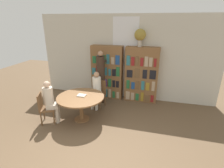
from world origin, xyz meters
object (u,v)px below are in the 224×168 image
Objects in this scene: flower_vase at (140,35)px; chair_near_camera at (45,107)px; bookshelf_left at (107,72)px; seated_reader_left at (96,88)px; chair_left_side at (99,92)px; seated_reader_right at (50,99)px; reading_table at (81,100)px; bookshelf_right at (141,75)px; librarian_standing at (101,72)px.

chair_near_camera is (-2.33, -2.19, -1.81)m from flower_vase.
bookshelf_left is at bearing 127.69° from chair_near_camera.
seated_reader_left is at bearing 114.19° from chair_near_camera.
flower_vase is 2.31m from chair_left_side.
chair_left_side is (-0.05, -0.79, -0.47)m from bookshelf_left.
flower_vase is 3.43m from seated_reader_right.
reading_table is at bearing 90.00° from chair_left_side.
chair_near_camera is at bearing -118.58° from bookshelf_left.
flower_vase is 0.46× the size of seated_reader_right.
bookshelf_left is 1.00m from seated_reader_left.
librarian_standing is at bearing -159.30° from bookshelf_right.
chair_left_side is at bearing -146.26° from flower_vase.
chair_near_camera is 1.66m from seated_reader_left.
seated_reader_left is (1.10, 1.22, 0.21)m from chair_near_camera.
bookshelf_right is 1.59m from chair_left_side.
seated_reader_left is at bearing 77.73° from reading_table.
chair_left_side is 1.66m from seated_reader_right.
librarian_standing is (-0.02, 0.29, 0.61)m from chair_left_side.
chair_left_side is 0.28m from seated_reader_left.
chair_left_side reaches higher than reading_table.
bookshelf_left is 1.56× the size of seated_reader_left.
flower_vase is at bearing 109.51° from chair_near_camera.
chair_near_camera reaches higher than reading_table.
seated_reader_right reaches higher than chair_near_camera.
bookshelf_left is 1.00× the size of bookshelf_right.
bookshelf_right reaches higher than seated_reader_right.
bookshelf_right reaches higher than seated_reader_left.
librarian_standing is (0.96, 1.61, 0.40)m from seated_reader_right.
seated_reader_right is (-2.28, -2.11, -0.26)m from bookshelf_right.
flower_vase is (1.14, 0.00, 1.34)m from bookshelf_left.
chair_left_side is at bearing 117.00° from chair_near_camera.
flower_vase is 0.42× the size of reading_table.
reading_table is 1.08× the size of seated_reader_right.
bookshelf_right is 1.35m from flower_vase.
chair_near_camera is 0.72× the size of seated_reader_left.
flower_vase is at bearing 0.24° from bookshelf_left.
seated_reader_right reaches higher than reading_table.
seated_reader_right is (0.16, 0.07, 0.21)m from chair_near_camera.
seated_reader_left is 1.49m from seated_reader_right.
bookshelf_left is at bearing 81.58° from reading_table.
bookshelf_right reaches higher than librarian_standing.
bookshelf_right is at bearing 49.46° from reading_table.
seated_reader_left reaches higher than reading_table.
bookshelf_left reaches higher than chair_left_side.
flower_vase reaches higher than seated_reader_right.
seated_reader_right is 1.92m from librarian_standing.
seated_reader_left is (-1.34, -0.96, -0.26)m from bookshelf_right.
reading_table is 0.84m from seated_reader_right.
librarian_standing reaches higher than seated_reader_left.
bookshelf_right is 1.42m from librarian_standing.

